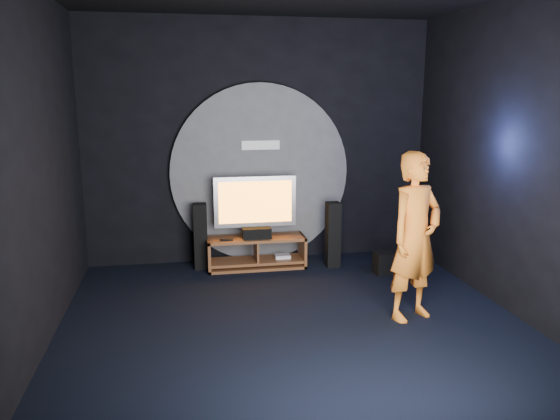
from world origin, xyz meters
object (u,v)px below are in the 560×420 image
object	(u,v)px
media_console	(257,254)
subwoofer	(385,263)
tv	(255,204)
tower_speaker_right	(333,235)
player	(415,237)
tower_speaker_left	(200,236)

from	to	relation	value
media_console	subwoofer	bearing A→B (deg)	-18.72
tv	tower_speaker_right	world-z (taller)	tv
subwoofer	player	size ratio (longest dim) A/B	0.16
player	tower_speaker_right	bearing A→B (deg)	78.67
tv	subwoofer	distance (m)	1.99
media_console	tower_speaker_right	size ratio (longest dim) A/B	1.48
media_console	tower_speaker_left	xyz separation A→B (m)	(-0.79, 0.10, 0.28)
subwoofer	player	xyz separation A→B (m)	(-0.25, -1.49, 0.78)
media_console	tower_speaker_left	size ratio (longest dim) A/B	1.48
tv	tower_speaker_right	distance (m)	1.20
tv	tower_speaker_left	world-z (taller)	tv
tower_speaker_left	tower_speaker_right	size ratio (longest dim) A/B	1.00
media_console	tower_speaker_left	bearing A→B (deg)	172.47
tv	subwoofer	bearing A→B (deg)	-20.64
tower_speaker_left	player	world-z (taller)	player
tv	subwoofer	xyz separation A→B (m)	(1.71, -0.65, -0.77)
media_console	tv	size ratio (longest dim) A/B	1.20
tower_speaker_left	player	size ratio (longest dim) A/B	0.51
subwoofer	media_console	bearing A→B (deg)	161.28
media_console	subwoofer	distance (m)	1.80
tower_speaker_right	player	world-z (taller)	player
tower_speaker_left	media_console	bearing A→B (deg)	-7.53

